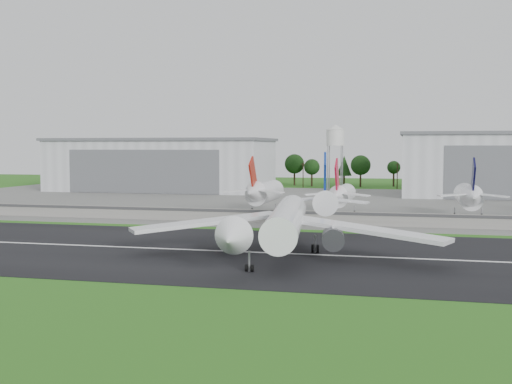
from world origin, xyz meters
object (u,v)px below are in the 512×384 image
(main_airliner, at_px, (286,227))
(parked_jet_red_b, at_px, (341,195))
(parked_jet_red_a, at_px, (263,192))
(parked_jet_navy, at_px, (469,196))

(main_airliner, bearing_deg, parked_jet_red_b, -100.09)
(parked_jet_red_a, bearing_deg, parked_jet_red_b, -0.16)
(parked_jet_red_b, xyz_separation_m, parked_jet_navy, (33.94, 0.05, 0.30))
(main_airliner, bearing_deg, parked_jet_navy, -126.42)
(main_airliner, xyz_separation_m, parked_jet_red_b, (2.83, 66.96, 1.07))
(parked_jet_red_b, bearing_deg, parked_jet_red_a, 179.84)
(parked_jet_red_b, bearing_deg, main_airliner, -92.42)
(main_airliner, distance_m, parked_jet_red_b, 67.03)
(parked_jet_red_b, relative_size, parked_jet_navy, 1.00)
(main_airliner, height_order, parked_jet_navy, main_airliner)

